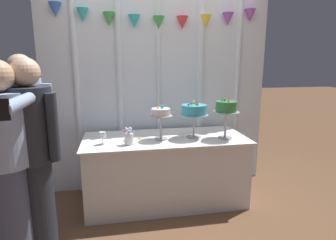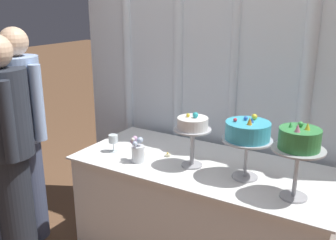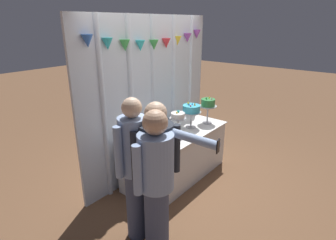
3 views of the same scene
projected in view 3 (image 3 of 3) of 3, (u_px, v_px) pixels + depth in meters
The scene contains 13 objects.
ground_plane at pixel (181, 178), 4.30m from camera, with size 24.00×24.00×0.00m, color brown.
draped_curtain at pixel (152, 94), 4.19m from camera, with size 2.75×0.15×2.44m.
cake_table at pixel (176, 155), 4.23m from camera, with size 1.79×0.80×0.76m.
cake_display_leftmost at pixel (178, 117), 3.92m from camera, with size 0.25×0.25×0.38m.
cake_display_center at pixel (191, 110), 4.19m from camera, with size 0.31×0.31×0.41m.
cake_display_rightmost at pixel (208, 104), 4.36m from camera, with size 0.29×0.29×0.45m.
wine_glass at pixel (154, 144), 3.49m from camera, with size 0.07×0.07×0.13m.
flower_vase at pixel (170, 139), 3.65m from camera, with size 0.12×0.10×0.18m.
tealight_far_left at pixel (162, 143), 3.71m from camera, with size 0.04×0.04×0.03m.
tealight_near_left at pixel (165, 138), 3.88m from camera, with size 0.04×0.04×0.03m.
guest_man_pink_jacket at pixel (134, 165), 2.85m from camera, with size 0.48×0.32×1.65m.
guest_man_dark_suit at pixel (157, 171), 2.81m from camera, with size 0.48×0.48×1.62m.
guest_girl_blue_dress at pixel (157, 181), 2.61m from camera, with size 0.51×0.74×1.61m.
Camera 3 is at (-3.04, -2.16, 2.33)m, focal length 28.97 mm.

